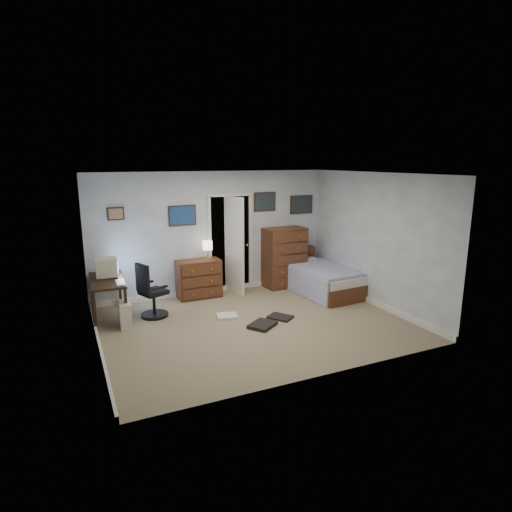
{
  "coord_description": "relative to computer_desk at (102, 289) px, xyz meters",
  "views": [
    {
      "loc": [
        -2.82,
        -6.22,
        2.72
      ],
      "look_at": [
        0.17,
        0.3,
        1.1
      ],
      "focal_mm": 30.0,
      "sensor_mm": 36.0,
      "label": 1
    }
  ],
  "objects": [
    {
      "name": "doorway",
      "position": [
        2.63,
        0.95,
        0.46
      ],
      "size": [
        0.96,
        1.12,
        2.05
      ],
      "color": "black",
      "rests_on": "floor"
    },
    {
      "name": "floor_clutter",
      "position": [
        2.36,
        -1.28,
        -0.51
      ],
      "size": [
        1.28,
        1.1,
        0.06
      ],
      "rotation": [
        0.0,
        0.0,
        0.08
      ],
      "color": "black",
      "rests_on": "floor"
    },
    {
      "name": "bed",
      "position": [
        4.27,
        -0.3,
        -0.25
      ],
      "size": [
        1.1,
        1.91,
        0.61
      ],
      "rotation": [
        0.0,
        0.0,
        0.06
      ],
      "color": "brown",
      "rests_on": "floor"
    },
    {
      "name": "computer_desk",
      "position": [
        0.0,
        0.0,
        0.0
      ],
      "size": [
        0.61,
        1.24,
        0.7
      ],
      "rotation": [
        0.0,
        0.0,
        -0.04
      ],
      "color": "black",
      "rests_on": "floor"
    },
    {
      "name": "floor",
      "position": [
        2.28,
        -1.32,
        -0.55
      ],
      "size": [
        5.0,
        4.0,
        0.02
      ],
      "primitive_type": "cube",
      "color": "#9D8B6C",
      "rests_on": "ground"
    },
    {
      "name": "crt_monitor",
      "position": [
        0.11,
        0.15,
        0.34
      ],
      "size": [
        0.38,
        0.35,
        0.34
      ],
      "rotation": [
        0.0,
        0.0,
        -0.04
      ],
      "color": "beige",
      "rests_on": "computer_desk"
    },
    {
      "name": "pc_tower",
      "position": [
        0.29,
        -0.55,
        -0.33
      ],
      "size": [
        0.21,
        0.4,
        0.42
      ],
      "rotation": [
        0.0,
        0.0,
        -0.04
      ],
      "color": "beige",
      "rests_on": "floor"
    },
    {
      "name": "media_stack",
      "position": [
        -0.04,
        0.78,
        -0.11
      ],
      "size": [
        0.18,
        0.18,
        0.85
      ],
      "primitive_type": "cube",
      "rotation": [
        0.0,
        0.0,
        0.04
      ],
      "color": "maroon",
      "rests_on": "floor"
    },
    {
      "name": "tall_dresser",
      "position": [
        3.8,
        0.43,
        0.11
      ],
      "size": [
        0.9,
        0.56,
        1.29
      ],
      "primitive_type": "cube",
      "rotation": [
        0.0,
        0.0,
        0.05
      ],
      "color": "brown",
      "rests_on": "floor"
    },
    {
      "name": "wall_posters",
      "position": [
        2.85,
        0.65,
        1.21
      ],
      "size": [
        4.38,
        0.04,
        0.6
      ],
      "color": "#331E11",
      "rests_on": "floor"
    },
    {
      "name": "table_lamp",
      "position": [
        2.07,
        0.45,
        0.5
      ],
      "size": [
        0.19,
        0.19,
        0.37
      ],
      "rotation": [
        0.0,
        0.0,
        0.0
      ],
      "color": "gold",
      "rests_on": "low_dresser"
    },
    {
      "name": "keyboard",
      "position": [
        0.26,
        -0.35,
        0.17
      ],
      "size": [
        0.16,
        0.38,
        0.02
      ],
      "primitive_type": "cube",
      "rotation": [
        0.0,
        0.0,
        -0.04
      ],
      "color": "beige",
      "rests_on": "computer_desk"
    },
    {
      "name": "office_chair",
      "position": [
        0.77,
        -0.29,
        -0.16
      ],
      "size": [
        0.62,
        0.62,
        0.99
      ],
      "rotation": [
        0.0,
        0.0,
        0.38
      ],
      "color": "black",
      "rests_on": "floor"
    },
    {
      "name": "low_dresser",
      "position": [
        1.87,
        0.45,
        -0.16
      ],
      "size": [
        0.86,
        0.43,
        0.77
      ],
      "primitive_type": "cube",
      "rotation": [
        0.0,
        0.0,
        0.0
      ],
      "color": "brown",
      "rests_on": "floor"
    },
    {
      "name": "headboard_bookcase",
      "position": [
        4.13,
        0.54,
        -0.11
      ],
      "size": [
        0.92,
        0.28,
        0.82
      ],
      "rotation": [
        0.0,
        0.0,
        -0.06
      ],
      "color": "brown",
      "rests_on": "floor"
    }
  ]
}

